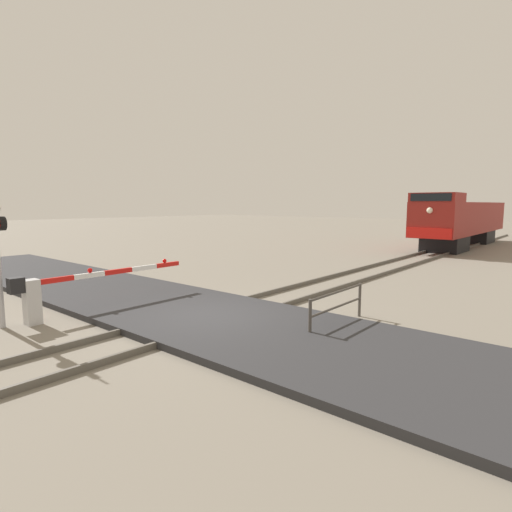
{
  "coord_description": "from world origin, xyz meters",
  "views": [
    {
      "loc": [
        7.97,
        -7.42,
        3.14
      ],
      "look_at": [
        -1.06,
        3.22,
        1.36
      ],
      "focal_mm": 28.73,
      "sensor_mm": 36.0,
      "label": 1
    }
  ],
  "objects": [
    {
      "name": "ground_plane",
      "position": [
        0.0,
        0.0,
        0.0
      ],
      "size": [
        160.0,
        160.0,
        0.0
      ],
      "primitive_type": "plane",
      "color": "gray"
    },
    {
      "name": "crossing_gate",
      "position": [
        -3.25,
        -2.62,
        0.8
      ],
      "size": [
        0.36,
        5.37,
        1.3
      ],
      "color": "silver",
      "rests_on": "ground_plane"
    },
    {
      "name": "locomotive",
      "position": [
        0.0,
        25.34,
        1.97
      ],
      "size": [
        2.76,
        15.32,
        3.82
      ],
      "color": "black",
      "rests_on": "ground_plane"
    },
    {
      "name": "road_surface",
      "position": [
        0.0,
        0.0,
        0.08
      ],
      "size": [
        36.0,
        4.54,
        0.17
      ],
      "primitive_type": "cube",
      "color": "#2D2D30",
      "rests_on": "ground_plane"
    },
    {
      "name": "guard_railing",
      "position": [
        2.93,
        1.73,
        0.62
      ],
      "size": [
        0.08,
        2.62,
        0.95
      ],
      "color": "#4C4742",
      "rests_on": "ground_plane"
    },
    {
      "name": "rail_track_right",
      "position": [
        0.72,
        0.0,
        0.07
      ],
      "size": [
        0.08,
        80.0,
        0.15
      ],
      "primitive_type": "cube",
      "color": "#59544C",
      "rests_on": "ground_plane"
    },
    {
      "name": "rail_track_left",
      "position": [
        -0.72,
        0.0,
        0.07
      ],
      "size": [
        0.08,
        80.0,
        0.15
      ],
      "primitive_type": "cube",
      "color": "#59544C",
      "rests_on": "ground_plane"
    }
  ]
}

